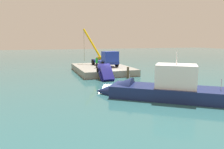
# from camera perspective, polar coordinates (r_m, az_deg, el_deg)

# --- Properties ---
(ground) EXTENTS (200.00, 200.00, 0.00)m
(ground) POSITION_cam_1_polar(r_m,az_deg,el_deg) (30.80, 0.31, -0.86)
(ground) COLOR #2D6066
(dock) EXTENTS (12.25, 8.43, 0.99)m
(dock) POSITION_cam_1_polar(r_m,az_deg,el_deg) (36.20, -2.73, 1.42)
(dock) COLOR gray
(dock) RESTS_ON ground
(crane_truck) EXTENTS (8.85, 4.32, 6.49)m
(crane_truck) POSITION_cam_1_polar(r_m,az_deg,el_deg) (36.05, -1.65, 4.30)
(crane_truck) COLOR navy
(crane_truck) RESTS_ON dock
(dock_worker) EXTENTS (0.34, 0.34, 1.78)m
(dock_worker) POSITION_cam_1_polar(r_m,az_deg,el_deg) (33.97, -4.10, 3.29)
(dock_worker) COLOR black
(dock_worker) RESTS_ON dock
(salvaged_car) EXTENTS (3.50, 1.97, 3.35)m
(salvaged_car) POSITION_cam_1_polar(r_m,az_deg,el_deg) (28.87, -1.44, -0.40)
(salvaged_car) COLOR navy
(salvaged_car) RESTS_ON ground
(moored_yacht) EXTENTS (9.97, 11.92, 5.74)m
(moored_yacht) POSITION_cam_1_polar(r_m,az_deg,el_deg) (20.50, 10.39, -4.55)
(moored_yacht) COLOR navy
(moored_yacht) RESTS_ON ground
(piling_near) EXTENTS (0.41, 0.41, 1.84)m
(piling_near) POSITION_cam_1_polar(r_m,az_deg,el_deg) (29.31, -2.89, 0.44)
(piling_near) COLOR brown
(piling_near) RESTS_ON ground
(piling_mid) EXTENTS (0.33, 0.33, 1.58)m
(piling_mid) POSITION_cam_1_polar(r_m,az_deg,el_deg) (30.57, 4.26, 0.54)
(piling_mid) COLOR brown
(piling_mid) RESTS_ON ground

